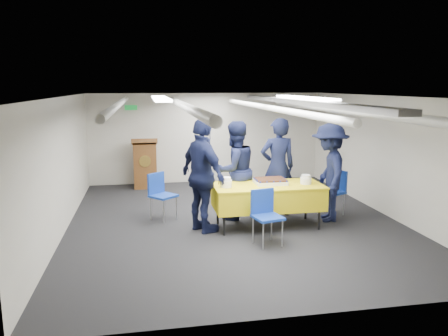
{
  "coord_description": "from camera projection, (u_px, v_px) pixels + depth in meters",
  "views": [
    {
      "loc": [
        -1.59,
        -7.68,
        2.49
      ],
      "look_at": [
        -0.22,
        -0.2,
        1.05
      ],
      "focal_mm": 35.0,
      "sensor_mm": 36.0,
      "label": 1
    }
  ],
  "objects": [
    {
      "name": "podium",
      "position": [
        145.0,
        163.0,
        10.72
      ],
      "size": [
        0.62,
        0.53,
        1.25
      ],
      "color": "brown",
      "rests_on": "ground"
    },
    {
      "name": "chair_near",
      "position": [
        265.0,
        211.0,
        6.93
      ],
      "size": [
        0.5,
        0.5,
        0.87
      ],
      "color": "gray",
      "rests_on": "ground"
    },
    {
      "name": "serving_table",
      "position": [
        268.0,
        196.0,
        7.73
      ],
      "size": [
        1.93,
        0.88,
        0.77
      ],
      "color": "black",
      "rests_on": "ground"
    },
    {
      "name": "plate_stack_right",
      "position": [
        306.0,
        180.0,
        7.75
      ],
      "size": [
        0.2,
        0.2,
        0.16
      ],
      "color": "white",
      "rests_on": "serving_table"
    },
    {
      "name": "sailor_d",
      "position": [
        329.0,
        172.0,
        8.06
      ],
      "size": [
        0.95,
        1.31,
        1.82
      ],
      "primitive_type": "imported",
      "rotation": [
        0.0,
        0.0,
        -1.82
      ],
      "color": "black",
      "rests_on": "ground"
    },
    {
      "name": "plate_stack_left",
      "position": [
        226.0,
        183.0,
        7.49
      ],
      "size": [
        0.2,
        0.2,
        0.17
      ],
      "color": "white",
      "rests_on": "serving_table"
    },
    {
      "name": "sheet_cake",
      "position": [
        270.0,
        181.0,
        7.76
      ],
      "size": [
        0.56,
        0.43,
        0.1
      ],
      "color": "white",
      "rests_on": "serving_table"
    },
    {
      "name": "room_shell",
      "position": [
        235.0,
        122.0,
        8.24
      ],
      "size": [
        6.0,
        7.0,
        2.3
      ],
      "color": "beige",
      "rests_on": "ground"
    },
    {
      "name": "ground",
      "position": [
        234.0,
        221.0,
        8.17
      ],
      "size": [
        7.0,
        7.0,
        0.0
      ],
      "primitive_type": "plane",
      "color": "black",
      "rests_on": "ground"
    },
    {
      "name": "chair_right",
      "position": [
        335.0,
        188.0,
        8.51
      ],
      "size": [
        0.56,
        0.56,
        0.87
      ],
      "color": "gray",
      "rests_on": "ground"
    },
    {
      "name": "sailor_c",
      "position": [
        203.0,
        176.0,
        7.41
      ],
      "size": [
        0.94,
        1.24,
        1.96
      ],
      "primitive_type": "imported",
      "rotation": [
        0.0,
        0.0,
        2.03
      ],
      "color": "black",
      "rests_on": "ground"
    },
    {
      "name": "sailor_a",
      "position": [
        278.0,
        167.0,
        8.38
      ],
      "size": [
        0.7,
        0.47,
        1.9
      ],
      "primitive_type": "imported",
      "rotation": [
        0.0,
        0.0,
        3.17
      ],
      "color": "black",
      "rests_on": "ground"
    },
    {
      "name": "chair_left",
      "position": [
        160.0,
        191.0,
        8.23
      ],
      "size": [
        0.59,
        0.59,
        0.87
      ],
      "color": "gray",
      "rests_on": "ground"
    },
    {
      "name": "sailor_b",
      "position": [
        235.0,
        170.0,
        8.18
      ],
      "size": [
        1.1,
        0.99,
        1.85
      ],
      "primitive_type": "imported",
      "rotation": [
        0.0,
        0.0,
        3.53
      ],
      "color": "black",
      "rests_on": "ground"
    }
  ]
}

